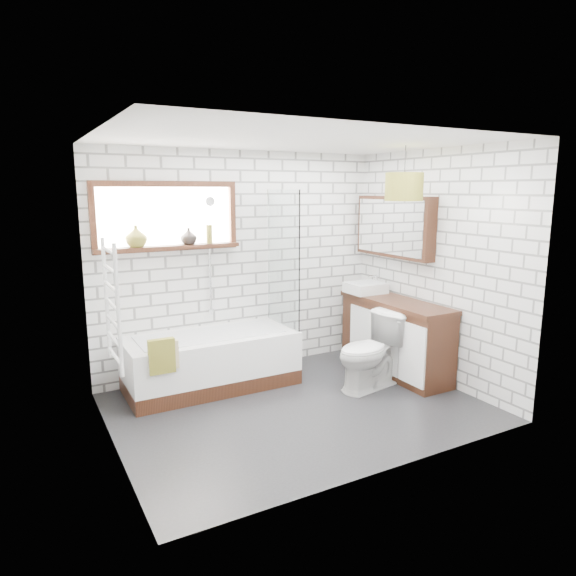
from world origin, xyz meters
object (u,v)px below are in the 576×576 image
pendant (404,187)px  basin (365,288)px  toilet (371,351)px  vanity (395,336)px  bathtub (211,361)px

pendant → basin: bearing=75.8°
basin → pendant: bearing=-104.2°
basin → toilet: basin is taller
vanity → toilet: 0.60m
bathtub → pendant: size_ratio=4.71×
bathtub → basin: basin is taller
vanity → toilet: bearing=-155.2°
bathtub → toilet: (1.46, -0.84, 0.11)m
bathtub → vanity: bearing=-16.4°
vanity → pendant: pendant is taller
basin → pendant: pendant is taller
bathtub → basin: (1.94, -0.09, 0.63)m
vanity → basin: basin is taller
basin → toilet: bearing=-122.6°
bathtub → basin: 2.04m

